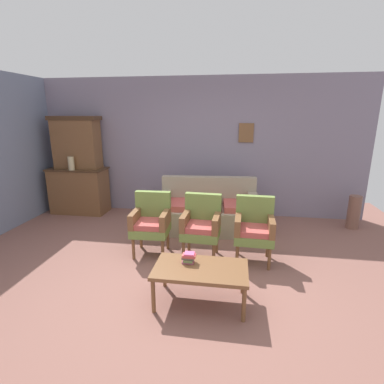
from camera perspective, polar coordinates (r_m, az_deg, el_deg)
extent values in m
plane|color=#84564C|center=(3.79, -3.87, -16.76)|extent=(7.68, 7.68, 0.00)
cube|color=gray|center=(5.85, 1.51, 8.73)|extent=(6.40, 0.06, 2.70)
cube|color=brown|center=(5.74, 10.61, 11.37)|extent=(0.28, 0.02, 0.36)
cube|color=brown|center=(6.45, -21.23, 0.16)|extent=(1.10, 0.52, 0.90)
cube|color=#462D1B|center=(6.35, -21.63, 4.22)|extent=(1.16, 0.55, 0.03)
cube|color=brown|center=(6.36, -21.70, 8.69)|extent=(0.90, 0.36, 0.95)
cube|color=#462D1B|center=(6.33, -22.17, 13.32)|extent=(0.99, 0.38, 0.08)
cylinder|color=#C5B487|center=(6.18, -22.67, 5.23)|extent=(0.12, 0.12, 0.27)
cube|color=gray|center=(5.15, 3.18, -5.24)|extent=(1.76, 0.93, 0.42)
cube|color=gray|center=(5.32, 3.32, 0.51)|extent=(1.71, 0.29, 0.48)
cube|color=gray|center=(5.10, 11.96, -1.87)|extent=(0.22, 0.81, 0.24)
cube|color=gray|center=(5.12, -5.45, -1.54)|extent=(0.22, 0.81, 0.24)
cube|color=#B74C47|center=(5.05, 8.77, -2.72)|extent=(0.48, 0.59, 0.10)
cube|color=#B74C47|center=(5.03, 3.22, -2.62)|extent=(0.48, 0.59, 0.10)
cube|color=#B74C47|center=(5.06, -2.33, -2.50)|extent=(0.48, 0.59, 0.10)
cube|color=olive|center=(4.27, -8.12, -7.33)|extent=(0.54, 0.50, 0.12)
cube|color=#B74C47|center=(4.22, -8.24, -6.30)|extent=(0.46, 0.43, 0.10)
cube|color=olive|center=(4.36, -7.62, -2.81)|extent=(0.52, 0.12, 0.46)
cube|color=brown|center=(4.16, -5.26, -5.34)|extent=(0.10, 0.48, 0.22)
cube|color=brown|center=(4.27, -11.08, -5.03)|extent=(0.10, 0.48, 0.22)
cylinder|color=brown|center=(4.15, -5.80, -11.30)|extent=(0.04, 0.04, 0.32)
cylinder|color=brown|center=(4.25, -11.44, -10.85)|extent=(0.04, 0.04, 0.32)
cylinder|color=brown|center=(4.49, -4.78, -9.16)|extent=(0.04, 0.04, 0.32)
cylinder|color=brown|center=(4.58, -10.01, -8.82)|extent=(0.04, 0.04, 0.32)
cube|color=olive|center=(4.13, 1.74, -8.01)|extent=(0.54, 0.50, 0.12)
cube|color=#B74C47|center=(4.08, 1.70, -6.95)|extent=(0.46, 0.43, 0.10)
cube|color=olive|center=(4.21, 2.22, -3.32)|extent=(0.52, 0.12, 0.46)
cube|color=brown|center=(4.04, 4.86, -6.00)|extent=(0.10, 0.48, 0.22)
cube|color=brown|center=(4.10, -1.29, -5.59)|extent=(0.10, 0.48, 0.22)
cylinder|color=brown|center=(4.03, 4.28, -12.14)|extent=(0.04, 0.04, 0.32)
cylinder|color=brown|center=(4.09, -1.70, -11.65)|extent=(0.04, 0.04, 0.32)
cylinder|color=brown|center=(4.36, 4.89, -9.88)|extent=(0.04, 0.04, 0.32)
cylinder|color=brown|center=(4.42, -0.60, -9.48)|extent=(0.04, 0.04, 0.32)
cube|color=olive|center=(4.10, 12.04, -8.51)|extent=(0.54, 0.50, 0.12)
cube|color=#B74C47|center=(4.05, 12.11, -7.45)|extent=(0.46, 0.42, 0.10)
cube|color=olive|center=(4.19, 12.21, -3.78)|extent=(0.52, 0.12, 0.46)
cube|color=brown|center=(4.05, 15.30, -6.43)|extent=(0.10, 0.48, 0.22)
cube|color=brown|center=(4.04, 9.03, -6.15)|extent=(0.10, 0.48, 0.22)
cylinder|color=brown|center=(4.04, 14.96, -12.56)|extent=(0.04, 0.04, 0.32)
cylinder|color=brown|center=(4.02, 8.85, -12.31)|extent=(0.04, 0.04, 0.32)
cylinder|color=brown|center=(4.38, 14.63, -10.27)|extent=(0.04, 0.04, 0.32)
cylinder|color=brown|center=(4.36, 9.04, -10.04)|extent=(0.04, 0.04, 0.32)
cube|color=brown|center=(3.20, 1.71, -14.95)|extent=(1.00, 0.56, 0.04)
cylinder|color=brown|center=(3.58, -5.42, -15.34)|extent=(0.04, 0.04, 0.38)
cylinder|color=brown|center=(3.50, 10.01, -16.34)|extent=(0.04, 0.04, 0.38)
cylinder|color=brown|center=(3.19, -7.62, -19.61)|extent=(0.04, 0.04, 0.38)
cylinder|color=brown|center=(3.10, 10.17, -20.96)|extent=(0.04, 0.04, 0.38)
cube|color=#C3557E|center=(3.27, -0.79, -13.57)|extent=(0.13, 0.08, 0.02)
cube|color=#6F844E|center=(3.26, -0.71, -13.21)|extent=(0.10, 0.11, 0.02)
cube|color=#736059|center=(3.26, -0.74, -12.74)|extent=(0.14, 0.08, 0.03)
cube|color=#CE4F4D|center=(3.23, -0.58, -12.40)|extent=(0.15, 0.09, 0.03)
cube|color=#EA5181|center=(3.23, -0.50, -12.02)|extent=(0.11, 0.10, 0.02)
cylinder|color=brown|center=(5.95, 29.22, -3.48)|extent=(0.21, 0.21, 0.60)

